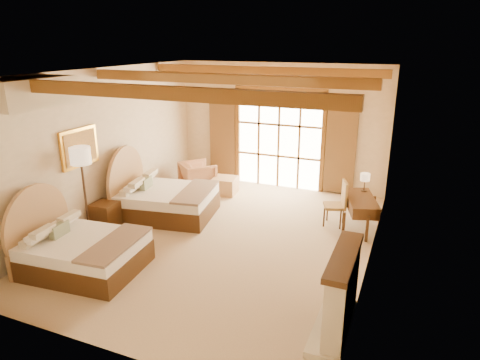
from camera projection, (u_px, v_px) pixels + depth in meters
The scene contains 19 objects.
floor at pixel (224, 238), 8.47m from camera, with size 7.00×7.00×0.00m, color tan.
wall_back at pixel (280, 126), 11.04m from camera, with size 5.50×5.50×0.00m, color beige.
wall_left at pixel (104, 146), 8.97m from camera, with size 7.00×7.00×0.00m, color beige.
wall_right at pixel (376, 177), 6.96m from camera, with size 7.00×7.00×0.00m, color beige.
ceiling at pixel (222, 72), 7.47m from camera, with size 7.00×7.00×0.00m, color #B67E34.
ceiling_beams at pixel (222, 79), 7.50m from camera, with size 5.39×4.60×0.18m, color brown, non-canonical shape.
french_doors at pixel (279, 140), 11.09m from camera, with size 3.95×0.08×2.60m.
fireplace at pixel (340, 298), 5.60m from camera, with size 0.46×1.40×1.16m.
painting at pixel (80, 148), 8.25m from camera, with size 0.06×0.95×0.75m.
canopy_valance at pixel (29, 92), 6.67m from camera, with size 0.70×1.40×0.45m, color beige.
bed_near at pixel (77, 248), 7.24m from camera, with size 2.01×1.58×1.24m.
bed_far at pixel (161, 197), 9.48m from camera, with size 2.26×1.84×1.33m.
nightstand at pixel (106, 216), 8.79m from camera, with size 0.47×0.47×0.57m, color #412B10.
floor_lamp at pixel (81, 161), 8.04m from camera, with size 0.39×0.39×1.83m.
armchair at pixel (198, 176), 11.06m from camera, with size 0.79×0.81×0.74m, color tan.
ottoman at pixel (225, 185), 10.85m from camera, with size 0.57×0.57×0.42m, color #B27C52.
desk at pixel (360, 212), 8.78m from camera, with size 0.90×1.36×0.68m.
desk_chair at pixel (335, 212), 8.96m from camera, with size 0.55×0.54×0.97m.
desk_lamp at pixel (365, 178), 8.97m from camera, with size 0.20×0.20×0.39m.
Camera 1 is at (3.25, -6.97, 3.73)m, focal length 32.00 mm.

